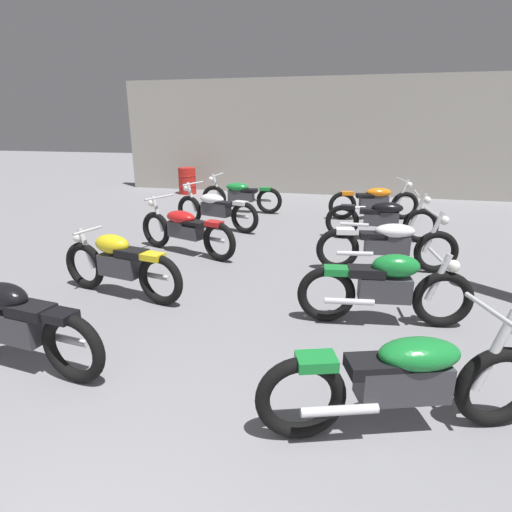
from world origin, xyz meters
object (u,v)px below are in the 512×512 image
Objects in this scene: motorcycle_right_row_1 at (405,379)px; oil_drum at (187,181)px; motorcycle_right_row_5 at (374,201)px; motorcycle_left_row_1 at (16,323)px; motorcycle_right_row_4 at (382,218)px; motorcycle_left_row_5 at (241,195)px; motorcycle_left_row_3 at (185,229)px; motorcycle_left_row_4 at (215,208)px; motorcycle_right_row_3 at (388,243)px; motorcycle_left_row_2 at (119,263)px; motorcycle_right_row_2 at (386,287)px.

oil_drum is at bearing 120.71° from motorcycle_right_row_1.
motorcycle_right_row_1 is 0.98× the size of motorcycle_right_row_5.
motorcycle_right_row_4 reaches higher than motorcycle_left_row_1.
motorcycle_left_row_5 is 1.02× the size of motorcycle_right_row_5.
motorcycle_left_row_3 is (0.07, 3.77, -0.01)m from motorcycle_left_row_1.
motorcycle_right_row_1 is (3.44, -5.68, 0.00)m from motorcycle_left_row_4.
motorcycle_left_row_1 is 0.91× the size of motorcycle_right_row_3.
motorcycle_left_row_4 is 1.86m from motorcycle_left_row_5.
oil_drum is at bearing 143.68° from motorcycle_right_row_4.
motorcycle_left_row_5 is 3.53m from oil_drum.
motorcycle_right_row_1 is 5.59m from motorcycle_right_row_4.
motorcycle_left_row_4 is 0.99× the size of motorcycle_right_row_5.
motorcycle_right_row_5 is (-0.10, 1.89, 0.00)m from motorcycle_right_row_4.
motorcycle_left_row_2 and motorcycle_right_row_2 have the same top height.
motorcycle_right_row_3 is at bearing -1.85° from motorcycle_left_row_3.
motorcycle_right_row_3 is at bearing 46.28° from motorcycle_left_row_1.
motorcycle_right_row_5 is (3.39, 5.67, -0.01)m from motorcycle_left_row_2.
motorcycle_left_row_2 is at bearing -120.85° from motorcycle_right_row_5.
motorcycle_right_row_5 is (3.31, 3.68, 0.00)m from motorcycle_left_row_3.
motorcycle_left_row_1 is 3.42m from motorcycle_right_row_1.
motorcycle_left_row_4 is at bearing 121.25° from motorcycle_right_row_1.
motorcycle_left_row_5 is 8.26m from motorcycle_right_row_1.
oil_drum is at bearing 133.65° from motorcycle_right_row_3.
motorcycle_left_row_3 is 0.98× the size of motorcycle_right_row_5.
motorcycle_right_row_3 is (3.49, 3.65, -0.01)m from motorcycle_left_row_1.
motorcycle_right_row_4 reaches higher than oil_drum.
motorcycle_left_row_5 reaches higher than motorcycle_right_row_2.
motorcycle_left_row_1 is at bearing -152.37° from motorcycle_right_row_2.
motorcycle_left_row_1 is 2.32× the size of oil_drum.
motorcycle_right_row_3 is (3.50, 1.88, -0.01)m from motorcycle_left_row_2.
motorcycle_right_row_1 is 7.48m from motorcycle_right_row_5.
motorcycle_right_row_1 reaches higher than oil_drum.
motorcycle_right_row_3 reaches higher than oil_drum.
motorcycle_right_row_5 reaches higher than motorcycle_left_row_2.
motorcycle_right_row_4 is at bearing 47.30° from motorcycle_left_row_2.
motorcycle_right_row_1 is 0.96× the size of motorcycle_right_row_4.
motorcycle_right_row_1 is at bearing -65.69° from motorcycle_left_row_5.
motorcycle_right_row_4 is at bearing 90.55° from motorcycle_right_row_3.
motorcycle_left_row_3 is 4.95m from motorcycle_right_row_5.
motorcycle_left_row_5 is at bearing 179.15° from motorcycle_right_row_5.
motorcycle_left_row_2 is 6.60m from motorcycle_right_row_5.
motorcycle_right_row_4 is 1.02× the size of motorcycle_right_row_5.
motorcycle_left_row_5 reaches higher than motorcycle_left_row_1.
motorcycle_left_row_5 is at bearing 120.33° from motorcycle_right_row_2.
motorcycle_right_row_4 is at bearing 88.43° from motorcycle_right_row_2.
motorcycle_left_row_4 is (-0.02, 5.64, -0.01)m from motorcycle_left_row_1.
motorcycle_left_row_4 is at bearing 90.18° from motorcycle_left_row_2.
motorcycle_left_row_4 is at bearing -152.02° from motorcycle_right_row_5.
oil_drum is (-6.00, 6.29, -0.03)m from motorcycle_right_row_3.
motorcycle_left_row_1 is at bearing -90.17° from motorcycle_left_row_5.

